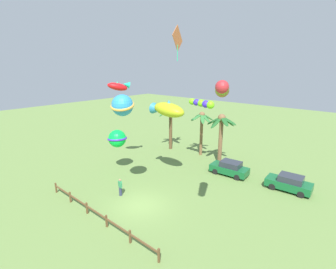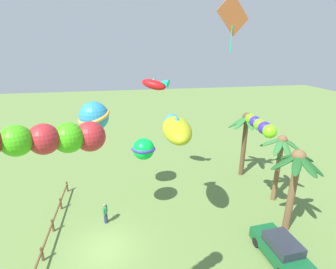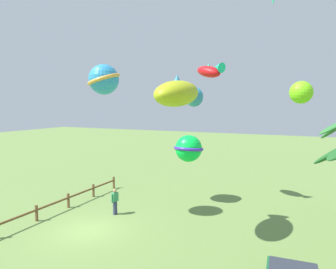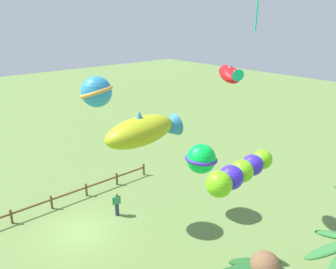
# 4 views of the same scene
# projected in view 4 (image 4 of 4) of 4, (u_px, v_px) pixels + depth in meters

# --- Properties ---
(ground_plane) EXTENTS (120.00, 120.00, 0.00)m
(ground_plane) POSITION_uv_depth(u_px,v_px,m) (81.00, 231.00, 20.18)
(ground_plane) COLOR olive
(rail_fence) EXTENTS (12.90, 0.12, 0.95)m
(rail_fence) POSITION_uv_depth(u_px,v_px,m) (69.00, 194.00, 23.13)
(rail_fence) COLOR brown
(rail_fence) RESTS_ON ground
(spectator_0) EXTENTS (0.53, 0.32, 1.59)m
(spectator_0) POSITION_uv_depth(u_px,v_px,m) (117.00, 204.00, 21.53)
(spectator_0) COLOR #2D3351
(spectator_0) RESTS_ON ground
(kite_ball_0) EXTENTS (2.67, 2.67, 1.87)m
(kite_ball_0) POSITION_uv_depth(u_px,v_px,m) (201.00, 159.00, 20.96)
(kite_ball_0) COLOR #0BDB43
(kite_fish_1) EXTENTS (3.97, 1.88, 1.69)m
(kite_fish_1) POSITION_uv_depth(u_px,v_px,m) (144.00, 130.00, 15.15)
(kite_fish_1) COLOR #AAB71B
(kite_tube_2) EXTENTS (3.13, 0.84, 0.92)m
(kite_tube_2) POSITION_uv_depth(u_px,v_px,m) (239.00, 173.00, 11.14)
(kite_tube_2) COLOR #75DF19
(kite_fish_4) EXTENTS (2.05, 2.55, 1.20)m
(kite_fish_4) POSITION_uv_depth(u_px,v_px,m) (230.00, 74.00, 18.85)
(kite_fish_4) COLOR red
(kite_ball_6) EXTENTS (2.59, 2.58, 1.72)m
(kite_ball_6) POSITION_uv_depth(u_px,v_px,m) (97.00, 92.00, 18.55)
(kite_ball_6) COLOR #2C8ECA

